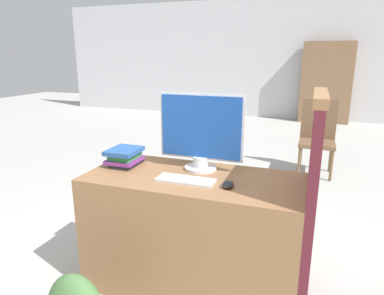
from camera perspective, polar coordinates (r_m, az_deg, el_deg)
name	(u,v)px	position (r m, az deg, el deg)	size (l,w,h in m)	color
wall_back	(288,60)	(8.64, 15.67, 13.92)	(12.00, 0.06, 2.80)	silver
desk	(193,232)	(2.31, 0.22, -13.90)	(1.35, 0.63, 0.78)	#8C603D
carrel_divider	(310,208)	(2.07, 19.04, -9.57)	(0.07, 0.61, 1.33)	#5B1E28
monitor	(201,133)	(2.21, 1.59, 2.43)	(0.56, 0.21, 0.50)	silver
keyboard	(186,180)	(2.06, -1.07, -5.46)	(0.35, 0.13, 0.02)	silver
mouse	(228,185)	(1.98, 6.05, -6.16)	(0.07, 0.10, 0.03)	#262626
book_stack	(125,157)	(2.38, -11.08, -1.52)	(0.20, 0.26, 0.12)	#232328
far_chair	(318,134)	(4.72, 20.20, 2.09)	(0.44, 0.44, 0.96)	brown
bookshelf_far	(326,83)	(8.40, 21.43, 9.99)	(1.08, 0.32, 1.80)	#846042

